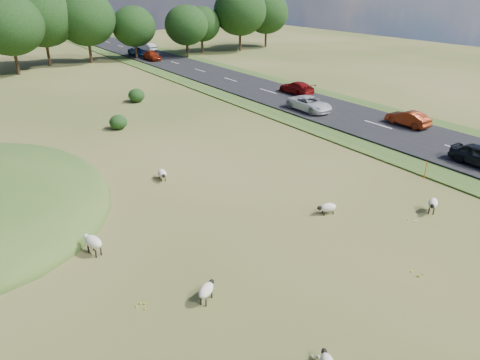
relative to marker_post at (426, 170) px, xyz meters
name	(u,v)px	position (x,y,z in m)	size (l,w,h in m)	color
ground	(116,133)	(-13.49, 21.05, -0.60)	(160.00, 160.00, 0.00)	#385319
road	(239,83)	(6.51, 31.05, -0.47)	(8.00, 150.00, 0.25)	black
treeline	(14,24)	(-14.55, 56.48, 5.97)	(96.28, 14.66, 11.70)	black
shrubs	(86,107)	(-13.81, 28.48, 0.07)	(18.67, 12.92, 1.46)	black
marker_post	(426,170)	(0.00, 0.00, 0.00)	(0.06, 0.06, 1.20)	#D8590C
sheep_0	(93,242)	(-20.86, 3.90, 0.07)	(0.85, 1.39, 0.97)	beige
sheep_1	(206,290)	(-18.15, -2.11, -0.04)	(1.13, 0.91, 0.81)	beige
sheep_2	(162,174)	(-14.44, 9.79, -0.15)	(0.76, 1.27, 0.71)	beige
sheep_3	(433,203)	(-3.83, -3.02, -0.02)	(1.18, 0.89, 0.83)	beige
sheep_4	(328,207)	(-8.84, 0.25, -0.18)	(1.20, 0.80, 0.66)	beige
car_0	(296,88)	(8.41, 22.23, 0.33)	(1.91, 4.70, 1.36)	maroon
car_1	(408,118)	(8.41, 7.38, 0.31)	(1.39, 3.99, 1.31)	maroon
car_2	(309,104)	(4.61, 16.05, 0.34)	(2.30, 4.99, 1.39)	white
car_3	(98,33)	(8.41, 92.42, 0.38)	(2.03, 5.00, 1.45)	black
car_4	(152,55)	(4.61, 53.51, 0.41)	(1.80, 4.47, 1.52)	maroon
car_6	(138,52)	(4.61, 59.22, 0.33)	(2.25, 4.88, 1.36)	navy
car_7	(149,47)	(8.41, 63.27, 0.36)	(1.51, 4.32, 1.42)	silver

